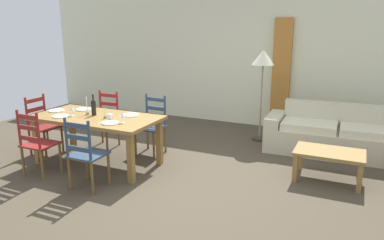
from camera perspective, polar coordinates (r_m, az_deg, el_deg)
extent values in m
cube|color=#473E2F|center=(5.16, -3.86, -9.13)|extent=(9.60, 9.60, 0.02)
cube|color=beige|center=(7.81, 7.78, 9.26)|extent=(9.60, 0.16, 2.70)
cube|color=#BC7830|center=(7.49, 13.69, 6.83)|extent=(0.35, 0.08, 2.20)
cube|color=olive|center=(5.62, -14.68, 0.33)|extent=(1.90, 0.96, 0.05)
cube|color=olive|center=(6.03, -23.03, -3.11)|extent=(0.08, 0.08, 0.70)
cube|color=olive|center=(4.94, -9.50, -5.91)|extent=(0.08, 0.08, 0.70)
cube|color=olive|center=(6.53, -18.15, -1.33)|extent=(0.08, 0.08, 0.70)
cube|color=olive|center=(5.55, -5.10, -3.45)|extent=(0.08, 0.08, 0.70)
cube|color=maroon|center=(5.54, -22.54, -3.51)|extent=(0.42, 0.40, 0.03)
cylinder|color=brown|center=(5.85, -22.31, -4.94)|extent=(0.04, 0.04, 0.43)
cylinder|color=brown|center=(5.60, -19.78, -5.56)|extent=(0.04, 0.04, 0.43)
cylinder|color=brown|center=(5.64, -24.83, -5.92)|extent=(0.04, 0.04, 0.43)
cylinder|color=brown|center=(5.38, -22.32, -6.62)|extent=(0.04, 0.04, 0.43)
cylinder|color=maroon|center=(5.50, -25.37, -1.10)|extent=(0.04, 0.04, 0.50)
cylinder|color=maroon|center=(5.23, -22.84, -1.58)|extent=(0.04, 0.04, 0.50)
cube|color=maroon|center=(5.40, -23.99, -2.66)|extent=(0.38, 0.03, 0.06)
cube|color=maroon|center=(5.36, -24.16, -1.13)|extent=(0.38, 0.03, 0.06)
cube|color=maroon|center=(5.32, -24.33, 0.43)|extent=(0.38, 0.03, 0.06)
cube|color=#2D3F55|center=(4.91, -15.85, -5.22)|extent=(0.43, 0.41, 0.03)
cylinder|color=brown|center=(5.22, -16.03, -6.73)|extent=(0.04, 0.04, 0.43)
cylinder|color=brown|center=(5.01, -12.83, -7.44)|extent=(0.04, 0.04, 0.43)
cylinder|color=brown|center=(4.98, -18.53, -7.96)|extent=(0.04, 0.04, 0.43)
cylinder|color=brown|center=(4.76, -15.28, -8.79)|extent=(0.04, 0.04, 0.43)
cylinder|color=#2D3F55|center=(4.82, -19.00, -2.54)|extent=(0.04, 0.04, 0.50)
cylinder|color=#2D3F55|center=(4.59, -15.69, -3.13)|extent=(0.04, 0.04, 0.50)
cube|color=#2D3F55|center=(4.74, -17.27, -4.33)|extent=(0.38, 0.03, 0.06)
cube|color=#2D3F55|center=(4.70, -17.41, -2.60)|extent=(0.38, 0.03, 0.06)
cube|color=#2D3F55|center=(4.66, -17.55, -0.83)|extent=(0.38, 0.03, 0.06)
cube|color=maroon|center=(6.47, -13.61, -0.27)|extent=(0.42, 0.40, 0.03)
cylinder|color=brown|center=(6.30, -13.12, -2.83)|extent=(0.04, 0.04, 0.43)
cylinder|color=brown|center=(6.51, -15.65, -2.41)|extent=(0.04, 0.04, 0.43)
cylinder|color=brown|center=(6.56, -11.34, -2.03)|extent=(0.04, 0.04, 0.43)
cylinder|color=brown|center=(6.77, -13.83, -1.65)|extent=(0.04, 0.04, 0.43)
cylinder|color=maroon|center=(6.43, -11.56, 2.17)|extent=(0.04, 0.04, 0.50)
cylinder|color=maroon|center=(6.65, -14.08, 2.43)|extent=(0.04, 0.04, 0.50)
cube|color=maroon|center=(6.57, -12.78, 1.20)|extent=(0.38, 0.03, 0.06)
cube|color=maroon|center=(6.53, -12.85, 2.47)|extent=(0.38, 0.03, 0.06)
cube|color=maroon|center=(6.51, -12.92, 3.77)|extent=(0.38, 0.03, 0.06)
cube|color=navy|center=(5.99, -6.53, -1.14)|extent=(0.45, 0.43, 0.03)
cylinder|color=brown|center=(5.83, -5.97, -3.95)|extent=(0.04, 0.04, 0.43)
cylinder|color=brown|center=(6.03, -8.80, -3.40)|extent=(0.04, 0.04, 0.43)
cylinder|color=brown|center=(6.09, -4.16, -3.06)|extent=(0.04, 0.04, 0.43)
cylinder|color=brown|center=(6.29, -6.92, -2.57)|extent=(0.04, 0.04, 0.43)
cylinder|color=navy|center=(5.96, -4.25, 1.45)|extent=(0.04, 0.04, 0.50)
cylinder|color=navy|center=(6.16, -7.06, 1.81)|extent=(0.04, 0.04, 0.50)
cube|color=navy|center=(6.09, -5.65, 0.44)|extent=(0.38, 0.05, 0.06)
cube|color=navy|center=(6.05, -5.68, 1.82)|extent=(0.38, 0.05, 0.06)
cube|color=navy|center=(6.02, -5.72, 3.21)|extent=(0.38, 0.05, 0.06)
cube|color=maroon|center=(6.42, -21.92, -1.05)|extent=(0.41, 0.43, 0.03)
cylinder|color=brown|center=(6.48, -19.54, -2.82)|extent=(0.04, 0.04, 0.43)
cylinder|color=brown|center=(6.25, -21.89, -3.68)|extent=(0.04, 0.04, 0.43)
cylinder|color=brown|center=(6.72, -21.58, -2.39)|extent=(0.04, 0.04, 0.43)
cylinder|color=brown|center=(6.50, -23.91, -3.20)|extent=(0.04, 0.04, 0.43)
cylinder|color=maroon|center=(6.60, -21.98, 1.70)|extent=(0.04, 0.04, 0.50)
cylinder|color=maroon|center=(6.37, -24.36, 1.03)|extent=(0.04, 0.04, 0.50)
cube|color=maroon|center=(6.51, -23.04, 0.26)|extent=(0.03, 0.38, 0.06)
cube|color=maroon|center=(6.48, -23.17, 1.54)|extent=(0.03, 0.38, 0.06)
cube|color=maroon|center=(6.45, -23.30, 2.84)|extent=(0.03, 0.38, 0.06)
cylinder|color=white|center=(5.73, -19.77, 0.56)|extent=(0.24, 0.24, 0.02)
cube|color=silver|center=(5.83, -20.82, 0.65)|extent=(0.03, 0.17, 0.01)
cylinder|color=white|center=(5.15, -12.57, -0.45)|extent=(0.24, 0.24, 0.02)
cube|color=silver|center=(5.24, -13.88, -0.33)|extent=(0.03, 0.17, 0.01)
cylinder|color=white|center=(6.08, -16.51, 1.61)|extent=(0.24, 0.24, 0.02)
cube|color=silver|center=(6.18, -17.55, 1.68)|extent=(0.03, 0.17, 0.01)
cylinder|color=white|center=(5.54, -9.46, 0.77)|extent=(0.24, 0.24, 0.02)
cube|color=silver|center=(5.62, -10.73, 0.87)|extent=(0.03, 0.17, 0.01)
cylinder|color=white|center=(6.13, -20.37, 1.39)|extent=(0.24, 0.24, 0.02)
cube|color=silver|center=(6.23, -21.34, 1.46)|extent=(0.03, 0.17, 0.01)
cylinder|color=black|center=(5.65, -15.07, 1.81)|extent=(0.07, 0.07, 0.22)
cylinder|color=black|center=(5.62, -15.17, 3.29)|extent=(0.02, 0.02, 0.08)
cylinder|color=black|center=(5.61, -15.20, 3.77)|extent=(0.03, 0.03, 0.02)
cylinder|color=white|center=(5.72, -18.10, 0.63)|extent=(0.06, 0.06, 0.01)
cylinder|color=white|center=(5.72, -18.13, 1.00)|extent=(0.01, 0.01, 0.07)
cone|color=white|center=(5.70, -18.19, 1.76)|extent=(0.06, 0.06, 0.08)
cylinder|color=white|center=(5.14, -10.70, -0.43)|extent=(0.06, 0.06, 0.01)
cylinder|color=white|center=(5.13, -10.72, -0.02)|extent=(0.01, 0.01, 0.07)
cone|color=white|center=(5.11, -10.76, 0.82)|extent=(0.06, 0.06, 0.08)
cylinder|color=silver|center=(5.32, -12.60, 0.46)|extent=(0.07, 0.07, 0.09)
cylinder|color=#998C66|center=(5.73, -15.98, 1.00)|extent=(0.05, 0.05, 0.04)
cylinder|color=white|center=(5.71, -16.08, 2.33)|extent=(0.02, 0.02, 0.23)
cylinder|color=#998C66|center=(5.45, -13.35, 0.48)|extent=(0.05, 0.05, 0.04)
cylinder|color=white|center=(5.44, -13.40, 1.24)|extent=(0.02, 0.02, 0.11)
cube|color=beige|center=(6.43, 21.66, -3.30)|extent=(1.83, 0.86, 0.40)
cube|color=beige|center=(6.66, 21.91, -0.92)|extent=(1.81, 0.26, 0.80)
cube|color=beige|center=(6.49, 12.74, -1.61)|extent=(0.27, 0.81, 0.58)
cube|color=beige|center=(6.32, 25.93, -1.59)|extent=(0.88, 0.67, 0.12)
cube|color=beige|center=(6.33, 17.81, -0.78)|extent=(0.88, 0.67, 0.12)
cube|color=olive|center=(5.28, 20.62, -4.76)|extent=(0.90, 0.56, 0.04)
cube|color=olive|center=(5.17, 15.75, -7.24)|extent=(0.06, 0.06, 0.38)
cube|color=olive|center=(5.13, 24.68, -8.26)|extent=(0.06, 0.06, 0.38)
cube|color=olive|center=(5.60, 16.54, -5.59)|extent=(0.06, 0.06, 0.38)
cube|color=olive|center=(5.56, 24.75, -6.52)|extent=(0.06, 0.06, 0.38)
cylinder|color=#332D28|center=(6.90, 10.44, -2.89)|extent=(0.28, 0.28, 0.03)
cylinder|color=gray|center=(6.73, 10.71, 2.72)|extent=(0.03, 0.03, 1.35)
cone|color=beige|center=(6.61, 11.04, 9.56)|extent=(0.40, 0.40, 0.26)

